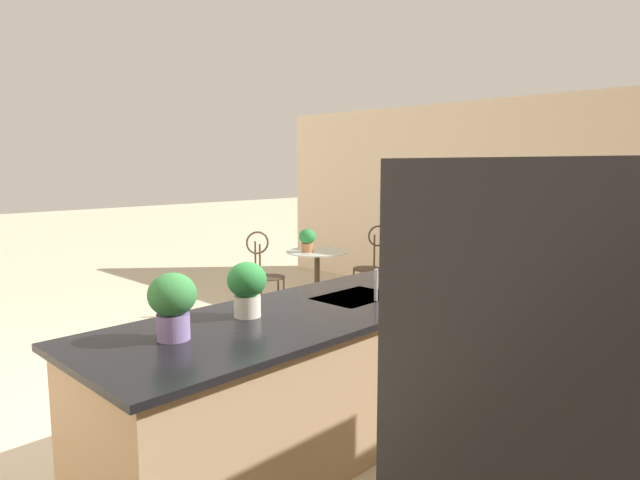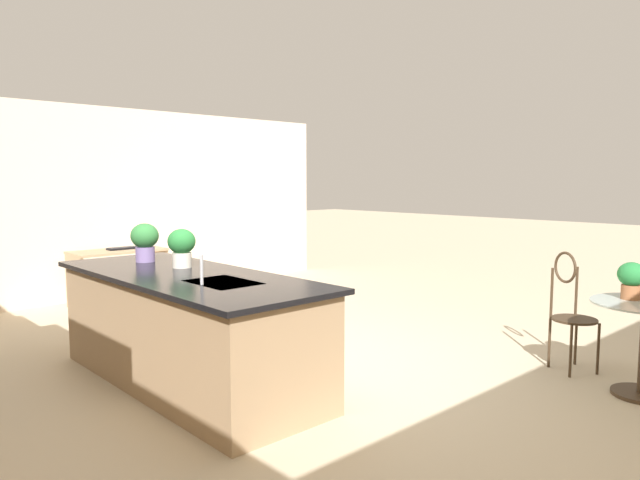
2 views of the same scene
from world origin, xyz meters
name	(u,v)px [view 2 (image 2 of 2)]	position (x,y,z in m)	size (l,w,h in m)	color
ground_plane	(290,369)	(0.00, 0.00, 0.00)	(40.00, 40.00, 0.00)	beige
wall_right	(96,203)	(4.26, 0.00, 1.35)	(0.12, 7.80, 2.70)	beige
kitchen_island	(187,328)	(0.30, 0.85, 0.46)	(2.80, 1.06, 0.92)	tan
chair_near_window	(571,306)	(-1.68, -1.83, 0.57)	(0.52, 0.51, 1.04)	#3D2D1E
sink_faucet	(202,270)	(-0.25, 1.03, 1.03)	(0.02, 0.02, 0.22)	#B2B5BA
writing_desk	(118,267)	(3.65, -0.03, 0.51)	(0.60, 1.20, 0.74)	tan
keyboard	(124,248)	(3.67, -0.13, 0.75)	(0.16, 0.44, 0.03)	black
potted_plant_on_table	(632,278)	(-2.23, -1.64, 0.91)	(0.21, 0.21, 0.30)	#9E603D
potted_plant_counter_near	(182,245)	(0.60, 0.71, 1.11)	(0.24, 0.24, 0.34)	beige
potted_plant_counter_far	(145,240)	(1.15, 0.78, 1.12)	(0.25, 0.25, 0.36)	#7A669E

